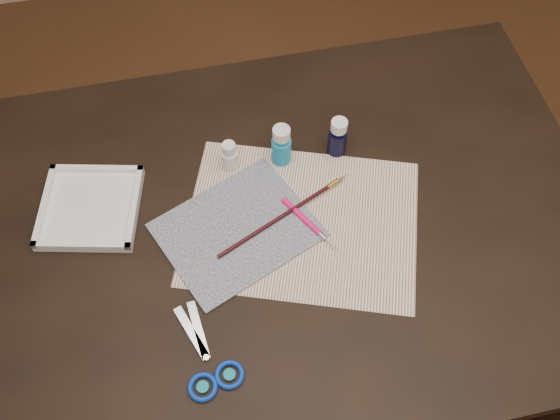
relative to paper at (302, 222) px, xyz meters
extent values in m
cube|color=#422614|center=(-0.04, 0.01, -0.76)|extent=(3.50, 3.50, 0.02)
cube|color=black|center=(-0.04, 0.01, -0.38)|extent=(1.30, 0.90, 0.75)
cube|color=white|center=(0.00, 0.00, 0.00)|extent=(0.54, 0.48, 0.00)
cube|color=black|center=(-0.13, 0.01, 0.00)|extent=(0.35, 0.32, 0.00)
cylinder|color=white|center=(-0.11, 0.16, 0.04)|extent=(0.04, 0.04, 0.08)
cylinder|color=#1890C4|center=(-0.01, 0.16, 0.05)|extent=(0.05, 0.05, 0.10)
cylinder|color=black|center=(0.11, 0.16, 0.05)|extent=(0.05, 0.05, 0.09)
cube|color=white|center=(-0.41, 0.12, 0.01)|extent=(0.23, 0.23, 0.02)
camera|label=1|loc=(-0.17, -0.60, 1.06)|focal=40.00mm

